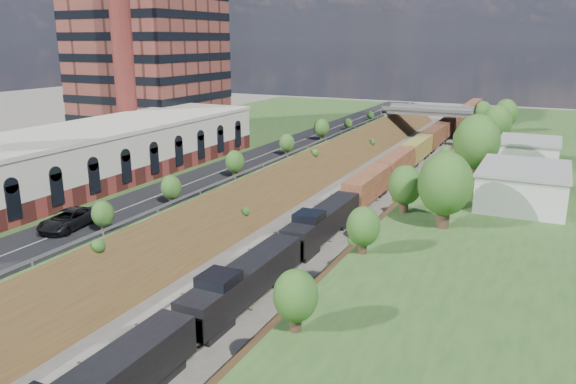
% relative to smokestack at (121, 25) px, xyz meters
% --- Properties ---
extents(platform_left, '(44.00, 180.00, 5.00)m').
position_rel_smokestack_xyz_m(platform_left, '(3.00, 4.00, -22.50)').
color(platform_left, '#325523').
rests_on(platform_left, ground).
extents(embankment_left, '(10.00, 180.00, 10.00)m').
position_rel_smokestack_xyz_m(embankment_left, '(25.00, 4.00, -25.00)').
color(embankment_left, brown).
rests_on(embankment_left, ground).
extents(embankment_right, '(10.00, 180.00, 10.00)m').
position_rel_smokestack_xyz_m(embankment_right, '(47.00, 4.00, -25.00)').
color(embankment_right, brown).
rests_on(embankment_right, ground).
extents(rail_left_track, '(1.58, 180.00, 0.18)m').
position_rel_smokestack_xyz_m(rail_left_track, '(33.40, 4.00, -24.91)').
color(rail_left_track, gray).
rests_on(rail_left_track, ground).
extents(rail_right_track, '(1.58, 180.00, 0.18)m').
position_rel_smokestack_xyz_m(rail_right_track, '(38.60, 4.00, -24.91)').
color(rail_right_track, gray).
rests_on(rail_right_track, ground).
extents(road, '(8.00, 180.00, 0.10)m').
position_rel_smokestack_xyz_m(road, '(20.50, 4.00, -19.95)').
color(road, black).
rests_on(road, platform_left).
extents(guardrail, '(0.10, 171.00, 0.70)m').
position_rel_smokestack_xyz_m(guardrail, '(24.60, 3.80, -19.45)').
color(guardrail, '#99999E').
rests_on(guardrail, platform_left).
extents(commercial_building, '(14.30, 62.30, 7.00)m').
position_rel_smokestack_xyz_m(commercial_building, '(8.00, -18.00, -16.49)').
color(commercial_building, maroon).
rests_on(commercial_building, platform_left).
extents(smokestack, '(3.20, 3.20, 40.00)m').
position_rel_smokestack_xyz_m(smokestack, '(0.00, 0.00, 0.00)').
color(smokestack, maroon).
rests_on(smokestack, platform_left).
extents(overpass, '(24.50, 8.30, 7.40)m').
position_rel_smokestack_xyz_m(overpass, '(36.00, 66.00, -20.08)').
color(overpass, gray).
rests_on(overpass, ground).
extents(white_building_near, '(9.00, 12.00, 4.00)m').
position_rel_smokestack_xyz_m(white_building_near, '(59.50, -4.00, -18.00)').
color(white_building_near, silver).
rests_on(white_building_near, platform_right).
extents(white_building_far, '(8.00, 10.00, 3.60)m').
position_rel_smokestack_xyz_m(white_building_far, '(59.00, 18.00, -18.20)').
color(white_building_far, silver).
rests_on(white_building_far, platform_right).
extents(tree_right_large, '(5.25, 5.25, 7.61)m').
position_rel_smokestack_xyz_m(tree_right_large, '(53.00, -16.00, -15.62)').
color(tree_right_large, '#473323').
rests_on(tree_right_large, platform_right).
extents(tree_left_crest, '(2.45, 2.45, 3.55)m').
position_rel_smokestack_xyz_m(tree_left_crest, '(24.20, -36.00, -17.96)').
color(tree_left_crest, '#473323').
rests_on(tree_left_crest, platform_left).
extents(freight_train, '(2.92, 180.39, 4.55)m').
position_rel_smokestack_xyz_m(freight_train, '(38.60, 36.09, -22.45)').
color(freight_train, black).
rests_on(freight_train, ground).
extents(suv, '(3.85, 6.95, 1.84)m').
position_rel_smokestack_xyz_m(suv, '(20.15, -32.34, -18.98)').
color(suv, black).
rests_on(suv, road).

